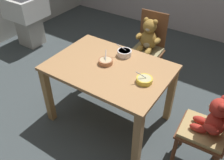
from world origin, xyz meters
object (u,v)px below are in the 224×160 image
(dining_table, at_px, (109,76))
(teddy_chair_far_center, at_px, (148,43))
(porridge_bowl_terracotta_center, at_px, (106,61))
(sink_basin, at_px, (27,14))
(teddy_chair_near_right, at_px, (212,125))
(porridge_bowl_white_far_center, at_px, (124,53))
(porridge_bowl_yellow_near_right, at_px, (144,80))

(dining_table, relative_size, teddy_chair_far_center, 1.27)
(porridge_bowl_terracotta_center, distance_m, sink_basin, 2.12)
(teddy_chair_far_center, relative_size, teddy_chair_near_right, 1.02)
(porridge_bowl_terracotta_center, bearing_deg, teddy_chair_far_center, 86.55)
(porridge_bowl_white_far_center, distance_m, porridge_bowl_yellow_near_right, 0.47)
(porridge_bowl_terracotta_center, height_order, porridge_bowl_yellow_near_right, same)
(teddy_chair_near_right, bearing_deg, sink_basin, -16.87)
(dining_table, height_order, porridge_bowl_white_far_center, porridge_bowl_white_far_center)
(dining_table, bearing_deg, porridge_bowl_yellow_near_right, -4.47)
(teddy_chair_near_right, xyz_separation_m, sink_basin, (-3.08, 0.75, -0.02))
(teddy_chair_far_center, distance_m, porridge_bowl_white_far_center, 0.63)
(teddy_chair_far_center, height_order, porridge_bowl_white_far_center, teddy_chair_far_center)
(teddy_chair_near_right, height_order, sink_basin, teddy_chair_near_right)
(porridge_bowl_yellow_near_right, bearing_deg, porridge_bowl_white_far_center, 143.38)
(porridge_bowl_terracotta_center, bearing_deg, sink_basin, 161.02)
(porridge_bowl_terracotta_center, xyz_separation_m, porridge_bowl_yellow_near_right, (0.45, -0.05, -0.00))
(sink_basin, bearing_deg, porridge_bowl_white_far_center, -12.56)
(sink_basin, bearing_deg, dining_table, -19.07)
(teddy_chair_far_center, xyz_separation_m, teddy_chair_near_right, (1.03, -0.90, -0.02))
(dining_table, distance_m, teddy_chair_near_right, 1.03)
(sink_basin, bearing_deg, porridge_bowl_yellow_near_right, -16.83)
(porridge_bowl_yellow_near_right, bearing_deg, teddy_chair_far_center, 114.37)
(dining_table, height_order, porridge_bowl_terracotta_center, porridge_bowl_terracotta_center)
(dining_table, distance_m, porridge_bowl_white_far_center, 0.29)
(dining_table, xyz_separation_m, teddy_chair_near_right, (1.03, -0.04, -0.04))
(teddy_chair_near_right, relative_size, porridge_bowl_terracotta_center, 6.41)
(teddy_chair_near_right, height_order, porridge_bowl_white_far_center, teddy_chair_near_right)
(teddy_chair_far_center, xyz_separation_m, porridge_bowl_yellow_near_right, (0.40, -0.88, 0.16))
(dining_table, relative_size, porridge_bowl_yellow_near_right, 8.09)
(dining_table, distance_m, porridge_bowl_terracotta_center, 0.15)
(dining_table, distance_m, teddy_chair_far_center, 0.85)
(porridge_bowl_white_far_center, xyz_separation_m, sink_basin, (-2.07, 0.46, -0.22))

